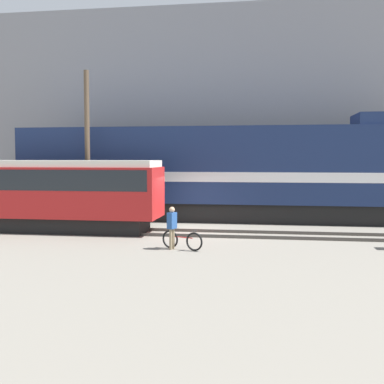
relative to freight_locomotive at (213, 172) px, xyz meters
The scene contains 9 objects.
ground_plane 4.81m from the freight_locomotive, 102.49° to the right, with size 120.00×120.00×0.00m, color slate.
track_near 5.68m from the freight_locomotive, 99.91° to the right, with size 60.00×1.50×0.14m.
track_far 2.68m from the freight_locomotive, behind, with size 60.00×1.51×0.14m.
building_backdrop 7.91m from the freight_locomotive, 97.22° to the left, with size 31.08×6.00×12.72m.
freight_locomotive is the anchor object (origin of this frame).
streetcar 8.76m from the freight_locomotive, 144.95° to the right, with size 10.57×2.54×3.25m.
bicycle 8.82m from the freight_locomotive, 91.34° to the right, with size 1.62×0.76×0.74m.
person 8.70m from the freight_locomotive, 93.86° to the right, with size 0.34×0.42×1.57m.
utility_pole_left 6.70m from the freight_locomotive, 157.62° to the right, with size 0.26×0.26×7.71m.
Camera 1 is at (3.68, -21.71, 3.35)m, focal length 45.00 mm.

